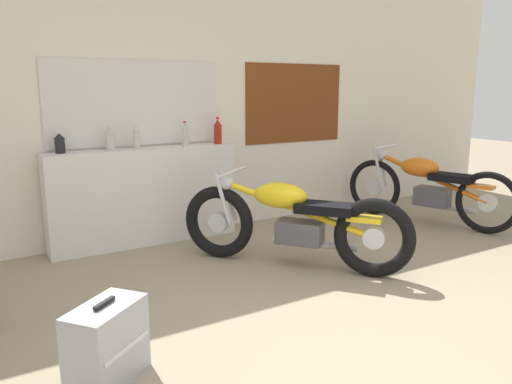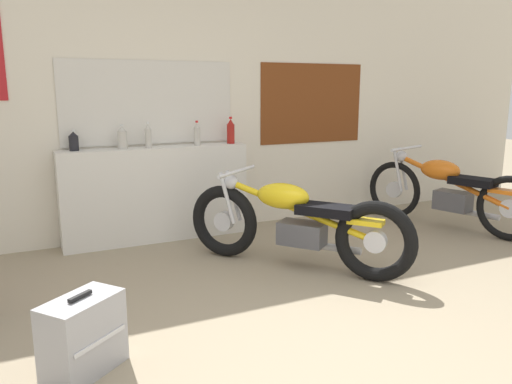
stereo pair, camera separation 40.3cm
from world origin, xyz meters
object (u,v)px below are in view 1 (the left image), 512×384
at_px(bottle_leftmost, 60,144).
at_px(bottle_center, 136,137).
at_px(bottle_left_center, 110,139).
at_px(motorcycle_yellow, 292,222).
at_px(bottle_right_center, 185,135).
at_px(hard_case_silver, 107,344).
at_px(motorcycle_orange, 427,187).
at_px(bottle_rightmost, 218,132).

xyz_separation_m(bottle_leftmost, bottle_center, (0.68, -0.06, 0.03)).
distance_m(bottle_left_center, motorcycle_yellow, 1.87).
distance_m(bottle_left_center, bottle_right_center, 0.75).
xyz_separation_m(bottle_center, hard_case_silver, (-0.92, -2.21, -0.85)).
xyz_separation_m(motorcycle_orange, hard_case_silver, (-3.99, -1.30, -0.21)).
bearing_deg(bottle_right_center, bottle_center, -179.75).
bearing_deg(bottle_leftmost, bottle_rightmost, -1.62).
height_order(bottle_center, bottle_rightmost, bottle_rightmost).
relative_size(bottle_left_center, bottle_rightmost, 0.84).
distance_m(bottle_right_center, bottle_rightmost, 0.38).
xyz_separation_m(bottle_leftmost, motorcycle_orange, (3.75, -0.98, -0.62)).
bearing_deg(bottle_right_center, motorcycle_orange, -19.67).
height_order(bottle_right_center, hard_case_silver, bottle_right_center).
distance_m(bottle_rightmost, hard_case_silver, 3.00).
height_order(bottle_rightmost, motorcycle_yellow, bottle_rightmost).
xyz_separation_m(bottle_left_center, motorcycle_yellow, (1.17, -1.31, -0.66)).
height_order(bottle_leftmost, bottle_rightmost, bottle_rightmost).
height_order(bottle_center, motorcycle_yellow, bottle_center).
xyz_separation_m(bottle_rightmost, hard_case_silver, (-1.80, -2.23, -0.86)).
distance_m(bottle_center, motorcycle_orange, 3.26).
height_order(bottle_center, motorcycle_orange, bottle_center).
distance_m(bottle_leftmost, bottle_right_center, 1.19).
height_order(bottle_left_center, motorcycle_yellow, bottle_left_center).
xyz_separation_m(bottle_left_center, motorcycle_orange, (3.31, -0.94, -0.64)).
bearing_deg(bottle_left_center, bottle_rightmost, -0.13).
bearing_deg(bottle_center, bottle_leftmost, 174.66).
relative_size(bottle_leftmost, bottle_rightmost, 0.70).
height_order(bottle_center, hard_case_silver, bottle_center).
relative_size(bottle_leftmost, motorcycle_orange, 0.10).
relative_size(bottle_left_center, motorcycle_orange, 0.12).
relative_size(bottle_leftmost, motorcycle_yellow, 0.12).
xyz_separation_m(bottle_right_center, hard_case_silver, (-1.42, -2.21, -0.85)).
relative_size(bottle_right_center, hard_case_silver, 0.51).
bearing_deg(bottle_rightmost, bottle_leftmost, 178.38).
xyz_separation_m(bottle_leftmost, bottle_left_center, (0.44, -0.04, 0.02)).
height_order(bottle_right_center, motorcycle_yellow, bottle_right_center).
relative_size(motorcycle_yellow, hard_case_silver, 3.43).
relative_size(bottle_leftmost, bottle_center, 0.76).
relative_size(bottle_center, motorcycle_orange, 0.13).
distance_m(bottle_left_center, hard_case_silver, 2.48).
bearing_deg(bottle_center, hard_case_silver, -112.62).
bearing_deg(bottle_center, bottle_right_center, 0.25).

